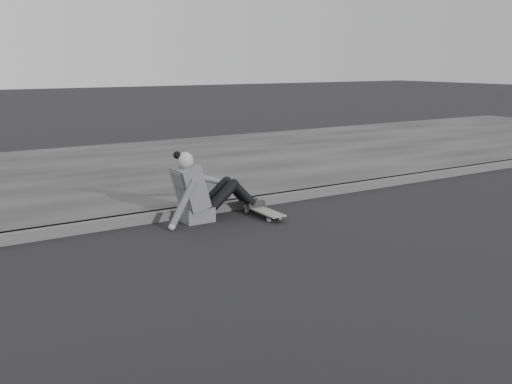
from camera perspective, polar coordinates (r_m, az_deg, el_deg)
ground at (r=6.53m, az=20.25°, el=-4.83°), size 80.00×80.00×0.00m
curb at (r=8.28m, az=6.17°, el=-0.02°), size 24.00×0.16×0.12m
sidewalk at (r=10.77m, az=-3.76°, el=3.03°), size 24.00×6.00×0.12m
skateboard at (r=7.16m, az=0.65°, el=-1.89°), size 0.20×0.78×0.09m
seated_woman at (r=6.95m, az=-5.55°, el=0.05°), size 1.38×0.46×0.88m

